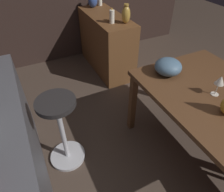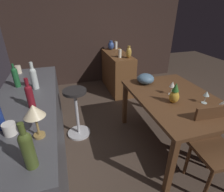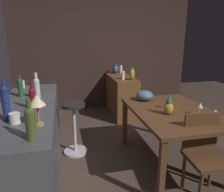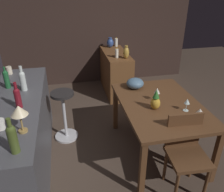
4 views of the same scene
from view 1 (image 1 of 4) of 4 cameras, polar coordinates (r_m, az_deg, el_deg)
name	(u,v)px [view 1 (image 1 of 4)]	position (r m, az deg, el deg)	size (l,w,h in m)	color
ground_plane	(174,166)	(2.15, 16.91, -18.14)	(9.00, 9.00, 0.00)	#47382D
dining_table	(222,107)	(1.84, 28.31, -2.69)	(1.36, 0.95, 0.74)	#56351E
sideboard_cabinet	(106,43)	(3.16, -1.58, 14.53)	(1.10, 0.44, 0.82)	brown
bar_stool	(62,130)	(1.85, -13.80, -9.35)	(0.34, 0.34, 0.74)	#262323
wine_glass_center	(220,81)	(1.74, 27.99, 3.76)	(0.07, 0.07, 0.17)	silver
fruit_bowl	(168,67)	(1.88, 15.43, 7.91)	(0.24, 0.24, 0.14)	slate
pillar_candle_tall	(100,0)	(3.42, -3.41, 25.32)	(0.07, 0.07, 0.19)	white
pillar_candle_short	(112,17)	(2.71, -0.02, 21.32)	(0.06, 0.06, 0.18)	white
vase_brass	(126,14)	(2.70, 3.92, 21.81)	(0.11, 0.11, 0.23)	#B78C38
vase_ceramic_blue	(93,1)	(3.33, -5.43, 25.00)	(0.14, 0.14, 0.20)	#334C8C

